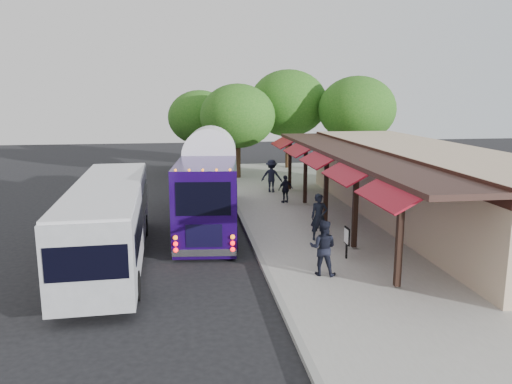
{
  "coord_description": "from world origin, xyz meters",
  "views": [
    {
      "loc": [
        -2.58,
        -17.77,
        6.07
      ],
      "look_at": [
        0.46,
        3.49,
        1.8
      ],
      "focal_mm": 35.0,
      "sensor_mm": 36.0,
      "label": 1
    }
  ],
  "objects_px": {
    "ped_a": "(319,217)",
    "sign_board": "(347,238)",
    "city_bus": "(109,219)",
    "ped_c": "(286,189)",
    "coach_bus": "(210,183)",
    "ped_b": "(323,248)",
    "ped_d": "(272,176)"
  },
  "relations": [
    {
      "from": "sign_board",
      "to": "city_bus",
      "type": "bearing_deg",
      "value": 170.48
    },
    {
      "from": "city_bus",
      "to": "ped_b",
      "type": "bearing_deg",
      "value": -23.52
    },
    {
      "from": "city_bus",
      "to": "coach_bus",
      "type": "bearing_deg",
      "value": 49.06
    },
    {
      "from": "coach_bus",
      "to": "sign_board",
      "type": "height_order",
      "value": "coach_bus"
    },
    {
      "from": "ped_a",
      "to": "ped_b",
      "type": "xyz_separation_m",
      "value": [
        -0.94,
        -3.92,
        -0.03
      ]
    },
    {
      "from": "ped_a",
      "to": "ped_b",
      "type": "distance_m",
      "value": 4.03
    },
    {
      "from": "ped_d",
      "to": "city_bus",
      "type": "bearing_deg",
      "value": 75.44
    },
    {
      "from": "ped_d",
      "to": "sign_board",
      "type": "height_order",
      "value": "ped_d"
    },
    {
      "from": "coach_bus",
      "to": "city_bus",
      "type": "relative_size",
      "value": 1.06
    },
    {
      "from": "sign_board",
      "to": "ped_b",
      "type": "bearing_deg",
      "value": -132.22
    },
    {
      "from": "ped_b",
      "to": "sign_board",
      "type": "bearing_deg",
      "value": -108.28
    },
    {
      "from": "coach_bus",
      "to": "ped_d",
      "type": "height_order",
      "value": "coach_bus"
    },
    {
      "from": "ped_c",
      "to": "sign_board",
      "type": "relative_size",
      "value": 1.31
    },
    {
      "from": "ped_a",
      "to": "sign_board",
      "type": "height_order",
      "value": "ped_a"
    },
    {
      "from": "ped_c",
      "to": "ped_d",
      "type": "xyz_separation_m",
      "value": [
        -0.23,
        3.11,
        0.22
      ]
    },
    {
      "from": "ped_c",
      "to": "sign_board",
      "type": "bearing_deg",
      "value": 70.93
    },
    {
      "from": "ped_b",
      "to": "sign_board",
      "type": "height_order",
      "value": "ped_b"
    },
    {
      "from": "city_bus",
      "to": "ped_a",
      "type": "relative_size",
      "value": 5.65
    },
    {
      "from": "ped_a",
      "to": "sign_board",
      "type": "relative_size",
      "value": 1.65
    },
    {
      "from": "ped_a",
      "to": "ped_b",
      "type": "height_order",
      "value": "ped_a"
    },
    {
      "from": "ped_a",
      "to": "ped_c",
      "type": "relative_size",
      "value": 1.26
    },
    {
      "from": "coach_bus",
      "to": "sign_board",
      "type": "xyz_separation_m",
      "value": [
        4.58,
        -6.22,
        -1.0
      ]
    },
    {
      "from": "coach_bus",
      "to": "ped_a",
      "type": "height_order",
      "value": "coach_bus"
    },
    {
      "from": "ped_a",
      "to": "ped_c",
      "type": "height_order",
      "value": "ped_a"
    },
    {
      "from": "ped_a",
      "to": "ped_d",
      "type": "relative_size",
      "value": 0.97
    },
    {
      "from": "city_bus",
      "to": "sign_board",
      "type": "relative_size",
      "value": 9.33
    },
    {
      "from": "ped_c",
      "to": "city_bus",
      "type": "bearing_deg",
      "value": 24.16
    },
    {
      "from": "coach_bus",
      "to": "ped_b",
      "type": "height_order",
      "value": "coach_bus"
    },
    {
      "from": "ped_a",
      "to": "ped_d",
      "type": "height_order",
      "value": "ped_d"
    },
    {
      "from": "ped_b",
      "to": "sign_board",
      "type": "relative_size",
      "value": 1.59
    },
    {
      "from": "city_bus",
      "to": "ped_c",
      "type": "distance_m",
      "value": 11.62
    },
    {
      "from": "coach_bus",
      "to": "city_bus",
      "type": "xyz_separation_m",
      "value": [
        -3.92,
        -4.88,
        -0.34
      ]
    }
  ]
}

